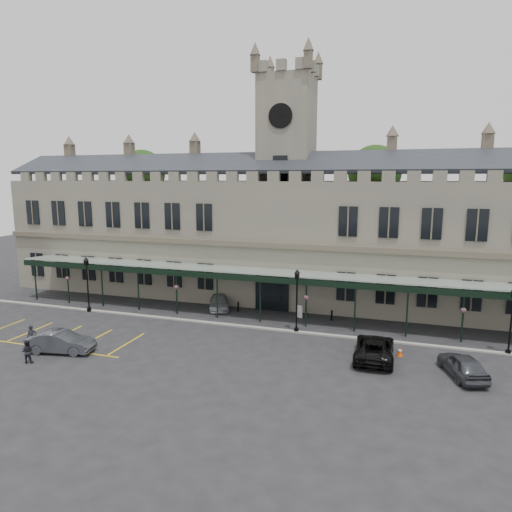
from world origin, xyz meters
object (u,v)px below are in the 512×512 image
(lamp_post_left, at_px, (87,279))
(lamp_post_right, at_px, (512,315))
(traffic_cone, at_px, (400,352))
(sign_board, at_px, (299,312))
(station_building, at_px, (286,236))
(car_taxi, at_px, (219,302))
(person_a, at_px, (32,337))
(clock_tower, at_px, (287,170))
(car_right_a, at_px, (463,365))
(car_left_b, at_px, (61,342))
(person_b, at_px, (27,352))
(car_van, at_px, (374,348))
(lamp_post_mid, at_px, (297,295))

(lamp_post_left, relative_size, lamp_post_right, 1.06)
(traffic_cone, relative_size, sign_board, 0.56)
(station_building, distance_m, car_taxi, 9.69)
(sign_board, bearing_deg, person_a, -122.41)
(lamp_post_right, xyz_separation_m, car_taxi, (-23.89, 4.46, -2.25))
(clock_tower, bearing_deg, sign_board, -65.81)
(car_right_a, distance_m, person_a, 29.74)
(station_building, distance_m, car_left_b, 23.52)
(car_left_b, xyz_separation_m, person_b, (-0.80, -2.24, 0.01))
(car_left_b, bearing_deg, sign_board, -58.57)
(car_van, bearing_deg, car_left_b, 13.49)
(lamp_post_left, relative_size, person_b, 3.28)
(sign_board, distance_m, car_taxi, 7.95)
(sign_board, height_order, car_van, car_van)
(lamp_post_mid, xyz_separation_m, traffic_cone, (8.03, -2.67, -2.77))
(person_a, bearing_deg, car_right_a, -35.89)
(lamp_post_right, bearing_deg, person_b, -159.63)
(car_right_a, bearing_deg, lamp_post_mid, -41.38)
(station_building, relative_size, lamp_post_mid, 11.54)
(car_van, bearing_deg, person_a, 11.98)
(station_building, relative_size, person_a, 34.71)
(station_building, relative_size, car_left_b, 12.76)
(lamp_post_right, xyz_separation_m, sign_board, (-15.96, 3.93, -2.33))
(lamp_post_right, relative_size, person_a, 2.82)
(station_building, bearing_deg, car_left_b, -120.27)
(car_taxi, relative_size, person_a, 2.52)
(lamp_post_left, distance_m, person_b, 12.22)
(person_b, bearing_deg, station_building, -141.87)
(car_van, bearing_deg, car_taxi, -29.98)
(lamp_post_left, height_order, lamp_post_right, lamp_post_left)
(lamp_post_mid, bearing_deg, car_left_b, -148.17)
(station_building, distance_m, car_van, 18.10)
(clock_tower, distance_m, traffic_cone, 21.69)
(lamp_post_left, xyz_separation_m, car_van, (26.07, -3.46, -2.30))
(person_a, distance_m, person_b, 2.85)
(station_building, distance_m, person_b, 25.79)
(car_left_b, xyz_separation_m, car_right_a, (26.85, 4.39, -0.03))
(person_b, bearing_deg, car_van, 176.99)
(car_left_b, distance_m, car_taxi, 15.25)
(clock_tower, bearing_deg, car_left_b, -120.16)
(lamp_post_right, bearing_deg, station_building, 151.23)
(car_van, height_order, person_b, person_b)
(sign_board, bearing_deg, car_van, -27.94)
(clock_tower, height_order, lamp_post_left, clock_tower)
(station_building, bearing_deg, car_van, -54.84)
(clock_tower, xyz_separation_m, car_van, (9.90, -14.13, -12.34))
(sign_board, bearing_deg, lamp_post_left, -148.17)
(lamp_post_right, height_order, car_right_a, lamp_post_right)
(traffic_cone, xyz_separation_m, car_van, (-1.70, -1.02, 0.46))
(clock_tower, bearing_deg, car_van, -55.00)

